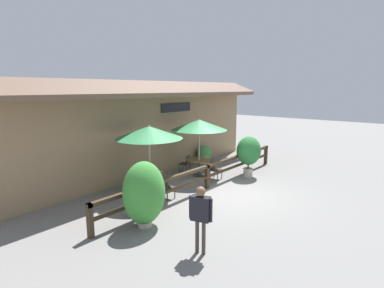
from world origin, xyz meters
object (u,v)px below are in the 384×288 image
(chair_middle_wallside, at_px, (186,163))
(potted_plant_tall_tropical, at_px, (144,193))
(patio_umbrella_near, at_px, (149,132))
(chair_near_streetside, at_px, (166,186))
(pedestrian, at_px, (201,211))
(dining_table_middle, at_px, (199,163))
(patio_umbrella_middle, at_px, (199,125))
(chair_middle_streetside, at_px, (215,168))
(chair_near_wallside, at_px, (138,177))
(potted_plant_small_flowering, at_px, (249,152))
(dining_table_near, at_px, (150,178))
(potted_plant_corner_fern, at_px, (204,154))

(chair_middle_wallside, xyz_separation_m, potted_plant_tall_tropical, (-4.97, -2.72, 0.52))
(patio_umbrella_near, bearing_deg, chair_near_streetside, -89.34)
(chair_near_streetside, distance_m, pedestrian, 3.88)
(dining_table_middle, bearing_deg, pedestrian, -141.53)
(patio_umbrella_middle, distance_m, chair_middle_streetside, 2.02)
(potted_plant_tall_tropical, bearing_deg, chair_near_wallside, 52.83)
(potted_plant_small_flowering, bearing_deg, potted_plant_tall_tropical, -178.26)
(dining_table_near, height_order, chair_middle_streetside, chair_middle_streetside)
(chair_near_wallside, relative_size, pedestrian, 0.50)
(chair_near_streetside, height_order, potted_plant_small_flowering, potted_plant_small_flowering)
(chair_middle_streetside, relative_size, potted_plant_small_flowering, 0.47)
(patio_umbrella_middle, bearing_deg, pedestrian, -141.53)
(chair_near_wallside, height_order, potted_plant_corner_fern, potted_plant_corner_fern)
(chair_near_streetside, height_order, dining_table_middle, chair_near_streetside)
(chair_near_wallside, relative_size, dining_table_middle, 0.78)
(chair_near_streetside, xyz_separation_m, potted_plant_corner_fern, (4.92, 2.00, 0.05))
(patio_umbrella_near, distance_m, patio_umbrella_middle, 2.96)
(potted_plant_tall_tropical, bearing_deg, chair_middle_streetside, 12.46)
(potted_plant_tall_tropical, xyz_separation_m, potted_plant_corner_fern, (6.90, 3.09, -0.46))
(dining_table_near, bearing_deg, potted_plant_corner_fern, 13.63)
(patio_umbrella_middle, bearing_deg, potted_plant_tall_tropical, -158.82)
(chair_middle_streetside, bearing_deg, patio_umbrella_near, 158.75)
(patio_umbrella_near, bearing_deg, potted_plant_corner_fern, 13.63)
(dining_table_near, distance_m, potted_plant_corner_fern, 5.07)
(patio_umbrella_near, relative_size, dining_table_middle, 2.40)
(potted_plant_small_flowering, distance_m, pedestrian, 6.83)
(chair_near_wallside, bearing_deg, potted_plant_tall_tropical, 49.11)
(dining_table_near, relative_size, potted_plant_corner_fern, 1.10)
(patio_umbrella_middle, height_order, chair_middle_streetside, patio_umbrella_middle)
(chair_middle_streetside, height_order, potted_plant_corner_fern, potted_plant_corner_fern)
(patio_umbrella_near, xyz_separation_m, chair_middle_wallside, (3.00, 0.82, -1.85))
(potted_plant_small_flowering, distance_m, potted_plant_tall_tropical, 6.32)
(chair_middle_streetside, xyz_separation_m, chair_middle_wallside, (-0.03, 1.62, 0.00))
(patio_umbrella_near, bearing_deg, potted_plant_small_flowering, -21.47)
(dining_table_near, xyz_separation_m, patio_umbrella_middle, (2.96, 0.01, 1.71))
(potted_plant_corner_fern, bearing_deg, chair_middle_streetside, -133.63)
(dining_table_middle, distance_m, potted_plant_small_flowering, 2.26)
(potted_plant_tall_tropical, height_order, potted_plant_corner_fern, potted_plant_tall_tropical)
(chair_near_wallside, bearing_deg, chair_middle_streetside, 147.88)
(dining_table_middle, height_order, potted_plant_small_flowering, potted_plant_small_flowering)
(potted_plant_small_flowering, bearing_deg, chair_near_streetside, 168.19)
(chair_near_wallside, distance_m, potted_plant_tall_tropical, 3.43)
(patio_umbrella_middle, relative_size, chair_middle_wallside, 3.08)
(patio_umbrella_near, relative_size, pedestrian, 1.55)
(dining_table_middle, distance_m, chair_middle_wallside, 0.82)
(patio_umbrella_near, distance_m, chair_middle_wallside, 3.62)
(potted_plant_small_flowering, relative_size, potted_plant_tall_tropical, 0.95)
(patio_umbrella_middle, bearing_deg, chair_near_wallside, 164.71)
(patio_umbrella_middle, distance_m, dining_table_middle, 1.71)
(dining_table_middle, relative_size, potted_plant_corner_fern, 1.10)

